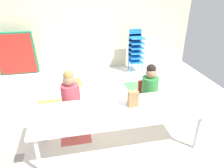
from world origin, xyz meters
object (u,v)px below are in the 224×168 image
folded_activity_table (15,54)px  kid_chair_blue_stack (136,49)px  seated_child_middle_seat (150,86)px  paper_plate_center_table (101,105)px  craft_table (118,113)px  seated_child_near_camera (70,94)px  donut_powdered_on_plate (66,118)px  paper_bag_brown (133,99)px  paper_plate_near_edge (66,119)px

folded_activity_table → kid_chair_blue_stack: bearing=-5.2°
seated_child_middle_seat → kid_chair_blue_stack: 1.98m
kid_chair_blue_stack → paper_plate_center_table: size_ratio=5.78×
craft_table → seated_child_near_camera: seated_child_near_camera is taller
folded_activity_table → paper_plate_center_table: folded_activity_table is taller
seated_child_middle_seat → donut_powdered_on_plate: bearing=-153.6°
craft_table → kid_chair_blue_stack: kid_chair_blue_stack is taller
seated_child_middle_seat → craft_table: bearing=-138.5°
craft_table → seated_child_near_camera: bearing=136.0°
kid_chair_blue_stack → donut_powdered_on_plate: bearing=-123.3°
seated_child_near_camera → paper_bag_brown: (0.80, -0.52, 0.13)m
paper_bag_brown → paper_plate_near_edge: paper_bag_brown is taller
folded_activity_table → donut_powdered_on_plate: size_ratio=9.57×
seated_child_middle_seat → paper_plate_near_edge: bearing=-153.6°
folded_activity_table → paper_plate_center_table: bearing=-58.8°
folded_activity_table → paper_bag_brown: folded_activity_table is taller
seated_child_middle_seat → donut_powdered_on_plate: (-1.31, -0.65, 0.04)m
paper_bag_brown → paper_plate_center_table: paper_bag_brown is taller
seated_child_near_camera → folded_activity_table: bearing=118.8°
paper_bag_brown → paper_plate_near_edge: size_ratio=1.22×
folded_activity_table → paper_plate_center_table: (1.60, -2.63, 0.04)m
craft_table → donut_powdered_on_plate: donut_powdered_on_plate is taller
kid_chair_blue_stack → craft_table: bearing=-112.5°
folded_activity_table → seated_child_middle_seat: bearing=-41.9°
seated_child_near_camera → paper_plate_center_table: seated_child_near_camera is taller
paper_plate_center_table → donut_powdered_on_plate: donut_powdered_on_plate is taller
paper_bag_brown → craft_table: bearing=-166.2°
seated_child_near_camera → donut_powdered_on_plate: size_ratio=8.08×
seated_child_middle_seat → seated_child_near_camera: bearing=-180.0°
seated_child_middle_seat → paper_plate_center_table: size_ratio=5.10×
kid_chair_blue_stack → paper_plate_center_table: kid_chair_blue_stack is taller
paper_plate_center_table → seated_child_near_camera: bearing=131.8°
seated_child_middle_seat → folded_activity_table: (-2.45, 2.20, -0.02)m
seated_child_near_camera → craft_table: bearing=-44.0°
craft_table → paper_plate_center_table: (-0.21, 0.14, 0.05)m
paper_plate_center_table → seated_child_middle_seat: bearing=26.9°
paper_bag_brown → paper_plate_near_edge: (-0.86, -0.13, -0.11)m
folded_activity_table → paper_plate_near_edge: (1.14, -2.85, 0.04)m
seated_child_near_camera → kid_chair_blue_stack: kid_chair_blue_stack is taller
folded_activity_table → donut_powdered_on_plate: folded_activity_table is taller
paper_plate_center_table → paper_bag_brown: bearing=-12.4°
seated_child_middle_seat → folded_activity_table: bearing=138.1°
seated_child_middle_seat → paper_plate_center_table: 0.96m
seated_child_near_camera → paper_bag_brown: seated_child_near_camera is taller
craft_table → folded_activity_table: 3.31m
paper_plate_near_edge → seated_child_near_camera: bearing=84.4°
kid_chair_blue_stack → paper_plate_near_edge: bearing=-123.3°
craft_table → donut_powdered_on_plate: bearing=-173.4°
seated_child_middle_seat → paper_plate_near_edge: seated_child_middle_seat is taller
seated_child_middle_seat → paper_plate_center_table: (-0.86, -0.43, 0.02)m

